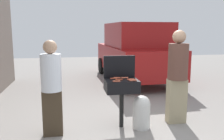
{
  "coord_description": "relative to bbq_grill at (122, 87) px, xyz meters",
  "views": [
    {
      "loc": [
        -1.08,
        -4.09,
        1.8
      ],
      "look_at": [
        -0.26,
        0.67,
        1.0
      ],
      "focal_mm": 39.07,
      "sensor_mm": 36.0,
      "label": 1
    }
  ],
  "objects": [
    {
      "name": "hot_dog_6",
      "position": [
        0.17,
        -0.15,
        0.15
      ],
      "size": [
        0.13,
        0.03,
        0.03
      ],
      "primitive_type": "cylinder",
      "rotation": [
        0.0,
        1.57,
        0.02
      ],
      "color": "#C6593D",
      "rests_on": "bbq_grill"
    },
    {
      "name": "bbq_grill",
      "position": [
        0.0,
        0.0,
        0.0
      ],
      "size": [
        0.6,
        0.44,
        0.9
      ],
      "color": "black",
      "rests_on": "ground"
    },
    {
      "name": "hot_dog_5",
      "position": [
        0.08,
        0.12,
        0.15
      ],
      "size": [
        0.13,
        0.03,
        0.03
      ],
      "primitive_type": "cylinder",
      "rotation": [
        0.0,
        1.57,
        0.0
      ],
      "color": "#C6593D",
      "rests_on": "bbq_grill"
    },
    {
      "name": "parked_minivan",
      "position": [
        1.35,
        4.08,
        0.27
      ],
      "size": [
        2.2,
        4.49,
        2.02
      ],
      "rotation": [
        0.0,
        0.0,
        3.19
      ],
      "color": "maroon",
      "rests_on": "ground"
    },
    {
      "name": "grill_lid_open",
      "position": [
        0.0,
        0.22,
        0.35
      ],
      "size": [
        0.6,
        0.05,
        0.42
      ],
      "primitive_type": "cube",
      "color": "black",
      "rests_on": "bbq_grill"
    },
    {
      "name": "hot_dog_0",
      "position": [
        0.17,
        -0.08,
        0.15
      ],
      "size": [
        0.13,
        0.03,
        0.03
      ],
      "primitive_type": "cylinder",
      "rotation": [
        0.0,
        1.57,
        -0.02
      ],
      "color": "#B74C33",
      "rests_on": "bbq_grill"
    },
    {
      "name": "hot_dog_4",
      "position": [
        -0.13,
        -0.17,
        0.15
      ],
      "size": [
        0.13,
        0.04,
        0.03
      ],
      "primitive_type": "cylinder",
      "rotation": [
        0.0,
        1.57,
        -0.12
      ],
      "color": "#C6593D",
      "rests_on": "bbq_grill"
    },
    {
      "name": "hot_dog_7",
      "position": [
        -0.06,
        0.14,
        0.15
      ],
      "size": [
        0.13,
        0.03,
        0.03
      ],
      "primitive_type": "cylinder",
      "rotation": [
        0.0,
        1.57,
        -0.01
      ],
      "color": "#B74C33",
      "rests_on": "bbq_grill"
    },
    {
      "name": "hot_dog_2",
      "position": [
        0.15,
        -0.04,
        0.15
      ],
      "size": [
        0.13,
        0.03,
        0.03
      ],
      "primitive_type": "cylinder",
      "rotation": [
        0.0,
        1.57,
        -0.03
      ],
      "color": "#B74C33",
      "rests_on": "bbq_grill"
    },
    {
      "name": "person_left",
      "position": [
        -1.24,
        -0.15,
        0.13
      ],
      "size": [
        0.34,
        0.34,
        1.64
      ],
      "rotation": [
        0.0,
        0.0,
        0.04
      ],
      "color": "#3F3323",
      "rests_on": "ground"
    },
    {
      "name": "hot_dog_1",
      "position": [
        -0.06,
        -0.03,
        0.15
      ],
      "size": [
        0.13,
        0.04,
        0.03
      ],
      "primitive_type": "cylinder",
      "rotation": [
        0.0,
        1.57,
        -0.12
      ],
      "color": "#AD4228",
      "rests_on": "bbq_grill"
    },
    {
      "name": "ground_plane",
      "position": [
        0.17,
        -0.17,
        -0.76
      ],
      "size": [
        24.0,
        24.0,
        0.0
      ],
      "primitive_type": "plane",
      "color": "gray"
    },
    {
      "name": "propane_tank",
      "position": [
        0.35,
        -0.12,
        -0.44
      ],
      "size": [
        0.32,
        0.32,
        0.62
      ],
      "color": "silver",
      "rests_on": "ground"
    },
    {
      "name": "person_right",
      "position": [
        1.1,
        0.04,
        0.22
      ],
      "size": [
        0.38,
        0.38,
        1.8
      ],
      "rotation": [
        0.0,
        0.0,
        2.88
      ],
      "color": "gray",
      "rests_on": "ground"
    },
    {
      "name": "hot_dog_3",
      "position": [
        -0.13,
        0.08,
        0.15
      ],
      "size": [
        0.13,
        0.04,
        0.03
      ],
      "primitive_type": "cylinder",
      "rotation": [
        0.0,
        1.57,
        0.12
      ],
      "color": "#AD4228",
      "rests_on": "bbq_grill"
    }
  ]
}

